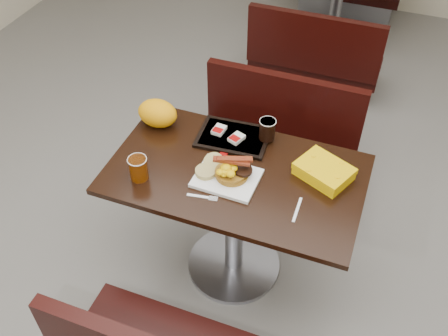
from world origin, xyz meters
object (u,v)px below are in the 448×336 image
at_px(bench_far_s, 317,47).
at_px(pancake_stack, 232,173).
at_px(table_near, 235,223).
at_px(paper_bag, 158,113).
at_px(bench_near_n, 273,143).
at_px(clamshell, 324,171).
at_px(tray, 233,137).
at_px(coffee_cup_far, 267,130).
at_px(coffee_cup_near, 138,168).
at_px(knife, 297,210).
at_px(hashbrown_sleeve_left, 219,130).
at_px(hashbrown_sleeve_right, 237,138).
at_px(platter, 227,178).
at_px(fork, 198,196).
at_px(table_far, 336,6).

distance_m(bench_far_s, pancake_stack, 1.99).
bearing_deg(pancake_stack, table_near, 86.24).
bearing_deg(paper_bag, bench_near_n, 45.55).
bearing_deg(clamshell, tray, -168.45).
bearing_deg(coffee_cup_far, bench_far_s, 92.37).
bearing_deg(coffee_cup_near, bench_far_s, 78.99).
relative_size(bench_far_s, knife, 6.74).
bearing_deg(coffee_cup_near, coffee_cup_far, 44.14).
relative_size(coffee_cup_near, hashbrown_sleeve_left, 1.54).
distance_m(tray, hashbrown_sleeve_right, 0.04).
distance_m(table_near, bench_near_n, 0.70).
relative_size(pancake_stack, paper_bag, 0.73).
xyz_separation_m(platter, fork, (-0.08, -0.15, -0.01)).
bearing_deg(fork, clamshell, 23.98).
xyz_separation_m(pancake_stack, coffee_cup_far, (0.07, 0.31, 0.04)).
height_order(platter, clamshell, clamshell).
bearing_deg(paper_bag, knife, -21.33).
distance_m(fork, tray, 0.43).
bearing_deg(table_near, knife, -21.25).
height_order(bench_near_n, coffee_cup_far, coffee_cup_far).
bearing_deg(pancake_stack, platter, -142.83).
distance_m(tray, clamshell, 0.50).
bearing_deg(coffee_cup_far, table_near, -104.12).
bearing_deg(fork, pancake_stack, 48.27).
bearing_deg(hashbrown_sleeve_right, fork, -75.22).
distance_m(table_near, hashbrown_sleeve_right, 0.45).
bearing_deg(tray, table_far, 83.59).
height_order(table_far, coffee_cup_near, coffee_cup_near).
bearing_deg(coffee_cup_near, table_far, 81.71).
bearing_deg(bench_near_n, coffee_cup_far, -81.12).
bearing_deg(bench_far_s, knife, -80.73).
bearing_deg(fork, knife, 1.15).
bearing_deg(pancake_stack, knife, -13.92).
xyz_separation_m(platter, hashbrown_sleeve_right, (-0.05, 0.26, 0.02)).
xyz_separation_m(table_far, coffee_cup_far, (0.07, -2.33, 0.45)).
bearing_deg(knife, hashbrown_sleeve_left, -126.79).
relative_size(tray, hashbrown_sleeve_right, 4.59).
relative_size(table_far, paper_bag, 5.78).
relative_size(bench_far_s, fork, 7.11).
height_order(bench_far_s, tray, tray).
bearing_deg(tray, fork, -95.89).
relative_size(tray, hashbrown_sleeve_left, 4.67).
bearing_deg(hashbrown_sleeve_right, platter, -60.07).
xyz_separation_m(table_far, bench_far_s, (0.00, -0.70, -0.02)).
distance_m(hashbrown_sleeve_right, paper_bag, 0.43).
xyz_separation_m(tray, clamshell, (0.48, -0.11, 0.02)).
xyz_separation_m(bench_near_n, hashbrown_sleeve_right, (-0.07, -0.50, 0.42)).
xyz_separation_m(coffee_cup_near, knife, (0.74, 0.06, -0.06)).
relative_size(pancake_stack, coffee_cup_near, 1.30).
height_order(coffee_cup_near, paper_bag, paper_bag).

